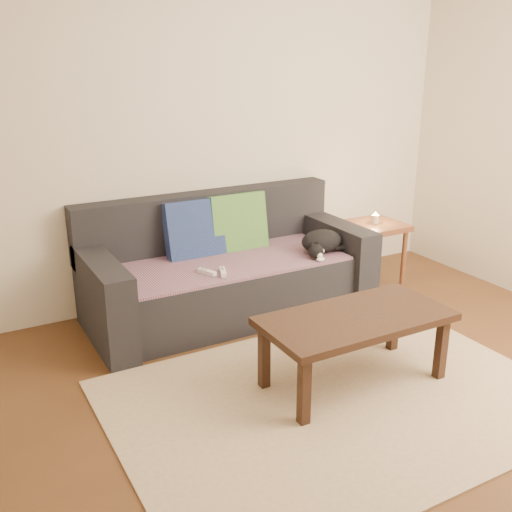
{
  "coord_description": "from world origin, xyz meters",
  "views": [
    {
      "loc": [
        -1.85,
        -2.23,
        1.89
      ],
      "look_at": [
        0.05,
        1.2,
        0.55
      ],
      "focal_mm": 42.0,
      "sensor_mm": 36.0,
      "label": 1
    }
  ],
  "objects_px": {
    "sofa": "(226,273)",
    "wii_remote_a": "(207,272)",
    "side_table": "(374,235)",
    "wii_remote_b": "(223,272)",
    "cat": "(321,242)",
    "coffee_table": "(356,324)"
  },
  "relations": [
    {
      "from": "wii_remote_b",
      "to": "coffee_table",
      "type": "relative_size",
      "value": 0.13
    },
    {
      "from": "wii_remote_b",
      "to": "sofa",
      "type": "bearing_deg",
      "value": -8.8
    },
    {
      "from": "cat",
      "to": "side_table",
      "type": "bearing_deg",
      "value": 3.68
    },
    {
      "from": "side_table",
      "to": "sofa",
      "type": "bearing_deg",
      "value": 173.9
    },
    {
      "from": "wii_remote_b",
      "to": "coffee_table",
      "type": "bearing_deg",
      "value": -138.83
    },
    {
      "from": "sofa",
      "to": "cat",
      "type": "height_order",
      "value": "sofa"
    },
    {
      "from": "sofa",
      "to": "wii_remote_a",
      "type": "xyz_separation_m",
      "value": [
        -0.28,
        -0.27,
        0.15
      ]
    },
    {
      "from": "cat",
      "to": "coffee_table",
      "type": "bearing_deg",
      "value": -122.21
    },
    {
      "from": "sofa",
      "to": "side_table",
      "type": "height_order",
      "value": "sofa"
    },
    {
      "from": "sofa",
      "to": "side_table",
      "type": "xyz_separation_m",
      "value": [
        1.29,
        -0.14,
        0.15
      ]
    },
    {
      "from": "cat",
      "to": "wii_remote_b",
      "type": "bearing_deg",
      "value": 176.51
    },
    {
      "from": "wii_remote_a",
      "to": "wii_remote_b",
      "type": "height_order",
      "value": "same"
    },
    {
      "from": "sofa",
      "to": "wii_remote_a",
      "type": "relative_size",
      "value": 14.0
    },
    {
      "from": "cat",
      "to": "wii_remote_a",
      "type": "distance_m",
      "value": 0.96
    },
    {
      "from": "sofa",
      "to": "side_table",
      "type": "bearing_deg",
      "value": -6.1
    },
    {
      "from": "cat",
      "to": "side_table",
      "type": "xyz_separation_m",
      "value": [
        0.62,
        0.12,
        -0.06
      ]
    },
    {
      "from": "cat",
      "to": "wii_remote_a",
      "type": "height_order",
      "value": "cat"
    },
    {
      "from": "sofa",
      "to": "wii_remote_a",
      "type": "height_order",
      "value": "sofa"
    },
    {
      "from": "coffee_table",
      "to": "side_table",
      "type": "bearing_deg",
      "value": 46.81
    },
    {
      "from": "side_table",
      "to": "coffee_table",
      "type": "relative_size",
      "value": 0.5
    },
    {
      "from": "sofa",
      "to": "wii_remote_b",
      "type": "xyz_separation_m",
      "value": [
        -0.18,
        -0.32,
        0.15
      ]
    },
    {
      "from": "wii_remote_a",
      "to": "wii_remote_b",
      "type": "bearing_deg",
      "value": -141.58
    }
  ]
}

